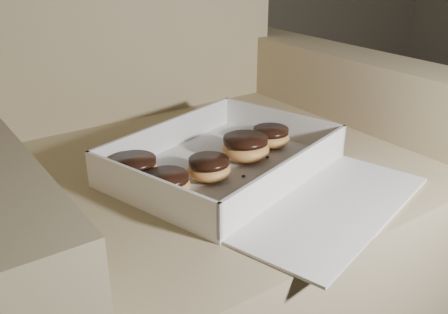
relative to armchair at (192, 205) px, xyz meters
name	(u,v)px	position (x,y,z in m)	size (l,w,h in m)	color
armchair	(192,205)	(0.00, 0.00, 0.00)	(0.96, 0.81, 1.00)	#9B8463
bakery_box	(243,170)	(0.01, -0.17, 0.15)	(0.49, 0.54, 0.07)	silver
donut_a	(271,137)	(0.12, -0.10, 0.16)	(0.07, 0.07, 0.04)	#EC9F52
donut_b	(209,168)	(-0.06, -0.15, 0.16)	(0.07, 0.07, 0.04)	#EC9F52
donut_c	(245,148)	(0.04, -0.13, 0.16)	(0.09, 0.09, 0.04)	#EC9F52
donut_d	(167,185)	(-0.15, -0.17, 0.16)	(0.08, 0.08, 0.04)	#EC9F52
donut_e	(134,168)	(-0.16, -0.08, 0.16)	(0.08, 0.08, 0.04)	#EC9F52
crumb_a	(203,181)	(-0.07, -0.16, 0.14)	(0.01, 0.01, 0.00)	black
crumb_b	(267,157)	(0.08, -0.14, 0.14)	(0.01, 0.01, 0.00)	black
crumb_c	(243,176)	(0.00, -0.18, 0.14)	(0.01, 0.01, 0.00)	black
crumb_d	(259,189)	(-0.01, -0.24, 0.14)	(0.01, 0.01, 0.00)	black
crumb_e	(256,156)	(0.07, -0.13, 0.14)	(0.01, 0.01, 0.00)	black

